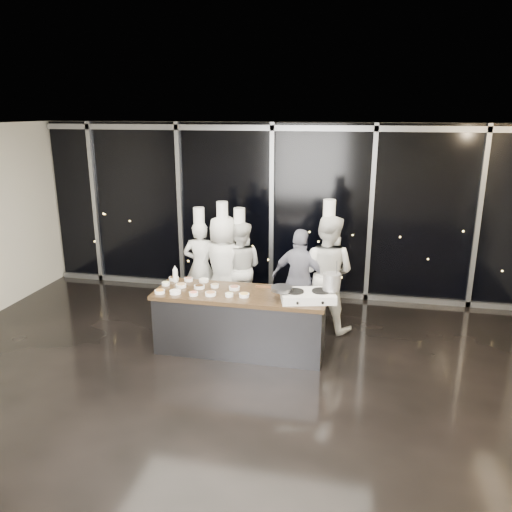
# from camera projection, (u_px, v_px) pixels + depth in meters

# --- Properties ---
(ground) EXTENTS (9.00, 9.00, 0.00)m
(ground) POSITION_uv_depth(u_px,v_px,m) (225.00, 380.00, 6.53)
(ground) COLOR black
(ground) RESTS_ON ground
(room_shell) EXTENTS (9.02, 7.02, 3.21)m
(room_shell) POSITION_uv_depth(u_px,v_px,m) (236.00, 212.00, 5.86)
(room_shell) COLOR beige
(room_shell) RESTS_ON ground
(window_wall) EXTENTS (8.90, 0.11, 3.20)m
(window_wall) POSITION_uv_depth(u_px,v_px,m) (272.00, 211.00, 9.30)
(window_wall) COLOR black
(window_wall) RESTS_ON ground
(demo_counter) EXTENTS (2.46, 0.86, 0.90)m
(demo_counter) POSITION_uv_depth(u_px,v_px,m) (240.00, 321.00, 7.24)
(demo_counter) COLOR #343439
(demo_counter) RESTS_ON ground
(stove) EXTENTS (0.81, 0.61, 0.14)m
(stove) POSITION_uv_depth(u_px,v_px,m) (308.00, 296.00, 6.81)
(stove) COLOR silver
(stove) RESTS_ON demo_counter
(frying_pan) EXTENTS (0.53, 0.36, 0.05)m
(frying_pan) POSITION_uv_depth(u_px,v_px,m) (281.00, 289.00, 6.79)
(frying_pan) COLOR slate
(frying_pan) RESTS_ON stove
(stock_pot) EXTENTS (0.29, 0.29, 0.24)m
(stock_pot) POSITION_uv_depth(u_px,v_px,m) (332.00, 282.00, 6.78)
(stock_pot) COLOR silver
(stock_pot) RESTS_ON stove
(prep_bowls) EXTENTS (1.38, 0.74, 0.05)m
(prep_bowls) POSITION_uv_depth(u_px,v_px,m) (197.00, 287.00, 7.24)
(prep_bowls) COLOR white
(prep_bowls) RESTS_ON demo_counter
(squeeze_bottle) EXTENTS (0.07, 0.07, 0.26)m
(squeeze_bottle) POSITION_uv_depth(u_px,v_px,m) (175.00, 274.00, 7.52)
(squeeze_bottle) COLOR white
(squeeze_bottle) RESTS_ON demo_counter
(chef_far_left) EXTENTS (0.62, 0.44, 1.84)m
(chef_far_left) POSITION_uv_depth(u_px,v_px,m) (201.00, 265.00, 8.60)
(chef_far_left) COLOR silver
(chef_far_left) RESTS_ON ground
(chef_left) EXTENTS (0.91, 0.66, 1.97)m
(chef_left) POSITION_uv_depth(u_px,v_px,m) (223.00, 265.00, 8.42)
(chef_left) COLOR silver
(chef_left) RESTS_ON ground
(chef_center) EXTENTS (0.83, 0.67, 1.85)m
(chef_center) POSITION_uv_depth(u_px,v_px,m) (240.00, 268.00, 8.50)
(chef_center) COLOR silver
(chef_center) RESTS_ON ground
(guest) EXTENTS (1.03, 0.64, 1.64)m
(guest) POSITION_uv_depth(u_px,v_px,m) (300.00, 280.00, 7.87)
(guest) COLOR #141739
(guest) RESTS_ON ground
(chef_right) EXTENTS (1.08, 0.95, 2.10)m
(chef_right) POSITION_uv_depth(u_px,v_px,m) (327.00, 272.00, 7.86)
(chef_right) COLOR silver
(chef_right) RESTS_ON ground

